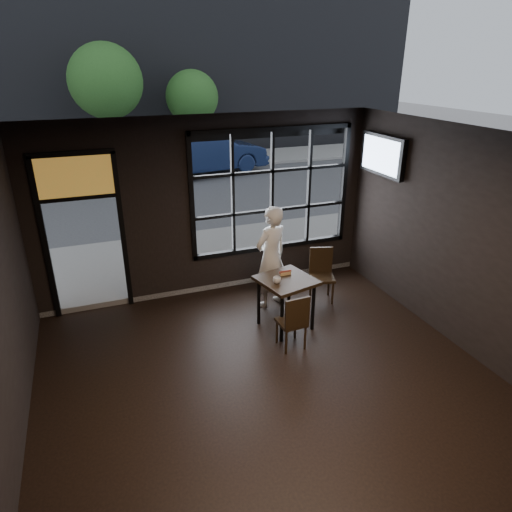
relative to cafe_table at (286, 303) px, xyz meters
name	(u,v)px	position (x,y,z in m)	size (l,w,h in m)	color
floor	(288,412)	(-0.77, -1.82, -0.44)	(6.00, 7.00, 0.02)	black
ceiling	(298,149)	(-0.77, -1.82, 2.78)	(6.00, 7.00, 0.02)	black
wall_right	(501,259)	(2.23, -1.82, 1.17)	(0.04, 7.00, 3.20)	black
window_frame	(272,191)	(0.43, 1.68, 1.37)	(3.06, 0.12, 2.28)	black
stained_transom	(75,176)	(-2.87, 1.68, 1.92)	(1.20, 0.06, 0.70)	orange
street_asphalt	(117,136)	(-0.77, 22.18, -0.45)	(60.00, 41.00, 0.04)	#545456
cafe_table	(286,303)	(0.00, 0.00, 0.00)	(0.80, 0.80, 0.86)	black
chair_near	(291,320)	(-0.15, -0.54, 0.02)	(0.39, 0.39, 0.90)	black
chair_window	(322,276)	(0.97, 0.59, 0.04)	(0.41, 0.41, 0.95)	black
man	(271,257)	(0.06, 0.77, 0.47)	(0.66, 0.43, 1.81)	white
hotdog	(285,273)	(0.05, 0.15, 0.46)	(0.20, 0.08, 0.06)	tan
cup	(277,280)	(-0.19, -0.07, 0.47)	(0.12, 0.12, 0.10)	silver
tv	(383,155)	(2.16, 0.86, 2.05)	(0.13, 1.18, 0.69)	black
navy_car	(207,153)	(1.58, 10.76, 0.41)	(1.57, 4.51, 1.48)	#152349
tree_left	(106,82)	(-1.55, 13.01, 2.84)	(2.72, 2.72, 4.64)	#332114
tree_right	(192,97)	(1.81, 13.64, 2.16)	(2.15, 2.15, 3.68)	#332114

